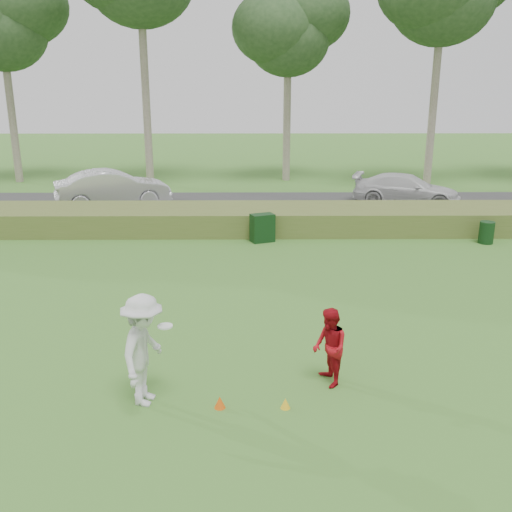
{
  "coord_description": "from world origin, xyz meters",
  "views": [
    {
      "loc": [
        -0.12,
        -10.09,
        5.52
      ],
      "look_at": [
        0.0,
        4.0,
        1.3
      ],
      "focal_mm": 40.0,
      "sensor_mm": 36.0,
      "label": 1
    }
  ],
  "objects_px": {
    "player_white": "(144,350)",
    "cone_orange": "(220,402)",
    "car_right": "(406,190)",
    "car_mid": "(113,188)",
    "player_red": "(330,347)",
    "trash_bin": "(486,232)",
    "cone_yellow": "(285,403)",
    "utility_cabinet": "(262,228)"
  },
  "relations": [
    {
      "from": "trash_bin",
      "to": "car_mid",
      "type": "bearing_deg",
      "value": 156.91
    },
    {
      "from": "cone_yellow",
      "to": "car_right",
      "type": "xyz_separation_m",
      "value": [
        6.78,
        17.85,
        0.68
      ]
    },
    {
      "from": "player_white",
      "to": "cone_orange",
      "type": "relative_size",
      "value": 9.3
    },
    {
      "from": "player_red",
      "to": "utility_cabinet",
      "type": "xyz_separation_m",
      "value": [
        -1.07,
        10.48,
        -0.25
      ]
    },
    {
      "from": "player_white",
      "to": "car_mid",
      "type": "relative_size",
      "value": 0.39
    },
    {
      "from": "utility_cabinet",
      "to": "car_right",
      "type": "bearing_deg",
      "value": 21.04
    },
    {
      "from": "player_white",
      "to": "trash_bin",
      "type": "xyz_separation_m",
      "value": [
        10.46,
        10.82,
        -0.63
      ]
    },
    {
      "from": "cone_orange",
      "to": "car_right",
      "type": "height_order",
      "value": "car_right"
    },
    {
      "from": "cone_yellow",
      "to": "trash_bin",
      "type": "xyz_separation_m",
      "value": [
        7.95,
        11.05,
        0.3
      ]
    },
    {
      "from": "utility_cabinet",
      "to": "car_right",
      "type": "height_order",
      "value": "car_right"
    },
    {
      "from": "player_red",
      "to": "car_mid",
      "type": "relative_size",
      "value": 0.29
    },
    {
      "from": "player_white",
      "to": "car_right",
      "type": "xyz_separation_m",
      "value": [
        9.29,
        17.61,
        -0.25
      ]
    },
    {
      "from": "player_white",
      "to": "utility_cabinet",
      "type": "relative_size",
      "value": 2.0
    },
    {
      "from": "player_red",
      "to": "trash_bin",
      "type": "relative_size",
      "value": 1.91
    },
    {
      "from": "car_right",
      "to": "utility_cabinet",
      "type": "bearing_deg",
      "value": 151.77
    },
    {
      "from": "player_red",
      "to": "trash_bin",
      "type": "distance_m",
      "value": 12.41
    },
    {
      "from": "player_white",
      "to": "cone_orange",
      "type": "height_order",
      "value": "player_white"
    },
    {
      "from": "cone_orange",
      "to": "trash_bin",
      "type": "height_order",
      "value": "trash_bin"
    },
    {
      "from": "player_white",
      "to": "car_mid",
      "type": "xyz_separation_m",
      "value": [
        -4.55,
        17.22,
        -0.11
      ]
    },
    {
      "from": "utility_cabinet",
      "to": "car_right",
      "type": "distance_m",
      "value": 9.54
    },
    {
      "from": "player_white",
      "to": "cone_yellow",
      "type": "xyz_separation_m",
      "value": [
        2.51,
        -0.24,
        -0.93
      ]
    },
    {
      "from": "car_mid",
      "to": "player_white",
      "type": "bearing_deg",
      "value": 173.19
    },
    {
      "from": "player_white",
      "to": "cone_orange",
      "type": "xyz_separation_m",
      "value": [
        1.34,
        -0.21,
        -0.92
      ]
    },
    {
      "from": "player_white",
      "to": "trash_bin",
      "type": "distance_m",
      "value": 15.06
    },
    {
      "from": "player_red",
      "to": "car_right",
      "type": "height_order",
      "value": "player_red"
    },
    {
      "from": "cone_yellow",
      "to": "utility_cabinet",
      "type": "bearing_deg",
      "value": 90.99
    },
    {
      "from": "cone_yellow",
      "to": "car_right",
      "type": "height_order",
      "value": "car_right"
    },
    {
      "from": "player_white",
      "to": "cone_yellow",
      "type": "distance_m",
      "value": 2.69
    },
    {
      "from": "player_white",
      "to": "car_right",
      "type": "distance_m",
      "value": 19.91
    },
    {
      "from": "cone_orange",
      "to": "car_right",
      "type": "distance_m",
      "value": 19.53
    },
    {
      "from": "cone_orange",
      "to": "trash_bin",
      "type": "bearing_deg",
      "value": 50.41
    },
    {
      "from": "cone_yellow",
      "to": "car_right",
      "type": "bearing_deg",
      "value": 69.21
    },
    {
      "from": "player_white",
      "to": "car_mid",
      "type": "height_order",
      "value": "player_white"
    },
    {
      "from": "player_red",
      "to": "car_right",
      "type": "xyz_separation_m",
      "value": [
        5.9,
        16.99,
        0.01
      ]
    },
    {
      "from": "cone_yellow",
      "to": "car_mid",
      "type": "height_order",
      "value": "car_mid"
    },
    {
      "from": "player_white",
      "to": "car_mid",
      "type": "bearing_deg",
      "value": 25.58
    },
    {
      "from": "car_right",
      "to": "player_red",
      "type": "bearing_deg",
      "value": 179.6
    },
    {
      "from": "trash_bin",
      "to": "car_mid",
      "type": "height_order",
      "value": "car_mid"
    },
    {
      "from": "cone_orange",
      "to": "car_mid",
      "type": "relative_size",
      "value": 0.04
    },
    {
      "from": "player_white",
      "to": "car_right",
      "type": "bearing_deg",
      "value": -17.02
    },
    {
      "from": "player_red",
      "to": "trash_bin",
      "type": "height_order",
      "value": "player_red"
    },
    {
      "from": "player_red",
      "to": "cone_yellow",
      "type": "bearing_deg",
      "value": -58.05
    }
  ]
}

